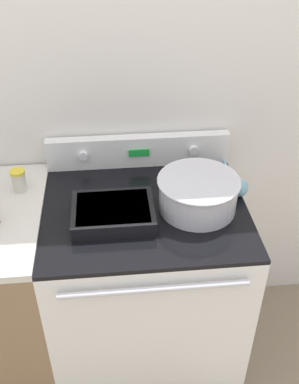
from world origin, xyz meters
TOP-DOWN VIEW (x-y plane):
  - kitchen_wall at (0.00, 0.72)m, footprint 8.00×0.05m
  - stove_range at (0.00, 0.34)m, footprint 0.81×0.71m
  - control_panel at (0.00, 0.66)m, footprint 0.81×0.07m
  - mixing_bowl at (0.20, 0.32)m, footprint 0.32×0.32m
  - casserole_dish at (-0.13, 0.28)m, footprint 0.31×0.24m
  - ladle at (0.39, 0.40)m, footprint 0.07×0.34m
  - spice_jar_yellow_cap at (-0.50, 0.49)m, footprint 0.06×0.06m

SIDE VIEW (x-z plane):
  - stove_range at x=0.00m, z-range 0.00..0.93m
  - casserole_dish at x=-0.13m, z-range 0.93..0.99m
  - ladle at x=0.39m, z-range 0.93..1.00m
  - spice_jar_yellow_cap at x=-0.50m, z-range 0.94..1.04m
  - control_panel at x=0.00m, z-range 0.93..1.07m
  - mixing_bowl at x=0.20m, z-range 0.94..1.07m
  - kitchen_wall at x=0.00m, z-range 0.00..2.50m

